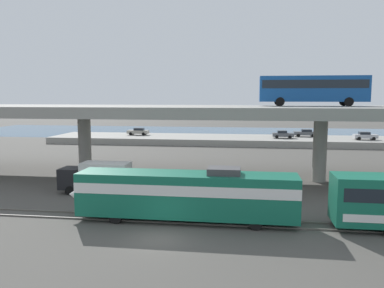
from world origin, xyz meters
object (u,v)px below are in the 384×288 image
at_px(transit_bus_on_overpass, 313,88).
at_px(parked_car_1, 305,133).
at_px(service_truck_west, 97,177).
at_px(parked_car_3, 283,134).
at_px(parked_car_0, 138,131).
at_px(parked_car_2, 365,136).
at_px(train_locomotive, 176,192).

height_order(transit_bus_on_overpass, parked_car_1, transit_bus_on_overpass).
bearing_deg(service_truck_west, transit_bus_on_overpass, -152.97).
height_order(service_truck_west, parked_car_3, service_truck_west).
bearing_deg(parked_car_1, service_truck_west, 60.74).
distance_m(parked_car_0, parked_car_2, 44.97).
height_order(train_locomotive, parked_car_1, train_locomotive).
bearing_deg(train_locomotive, parked_car_1, -107.44).
height_order(train_locomotive, parked_car_3, train_locomotive).
xyz_separation_m(service_truck_west, parked_car_3, (21.16, 42.71, 0.37)).
bearing_deg(train_locomotive, transit_bus_on_overpass, -124.37).
xyz_separation_m(train_locomotive, parked_car_1, (16.85, 53.63, -0.18)).
bearing_deg(parked_car_0, parked_car_3, 175.91).
xyz_separation_m(service_truck_west, parked_car_1, (25.94, 46.29, 0.37)).
relative_size(parked_car_0, parked_car_1, 0.98).
bearing_deg(parked_car_0, parked_car_2, 176.31).
relative_size(transit_bus_on_overpass, parked_car_0, 2.70).
height_order(transit_bus_on_overpass, parked_car_3, transit_bus_on_overpass).
height_order(parked_car_2, parked_car_3, same).
distance_m(service_truck_west, parked_car_0, 45.66).
xyz_separation_m(transit_bus_on_overpass, parked_car_2, (14.59, 30.89, -8.33)).
height_order(train_locomotive, service_truck_west, train_locomotive).
distance_m(parked_car_1, parked_car_3, 5.97).
bearing_deg(train_locomotive, parked_car_2, -118.87).
relative_size(service_truck_west, parked_car_0, 1.53).
distance_m(transit_bus_on_overpass, parked_car_0, 46.13).
bearing_deg(parked_car_1, parked_car_2, 157.14).
distance_m(train_locomotive, parked_car_0, 55.10).
bearing_deg(parked_car_2, transit_bus_on_overpass, -115.28).
bearing_deg(parked_car_2, parked_car_3, 177.09).
bearing_deg(parked_car_1, parked_car_0, 2.41).
bearing_deg(parked_car_2, train_locomotive, -118.87).
distance_m(service_truck_west, parked_car_2, 55.44).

